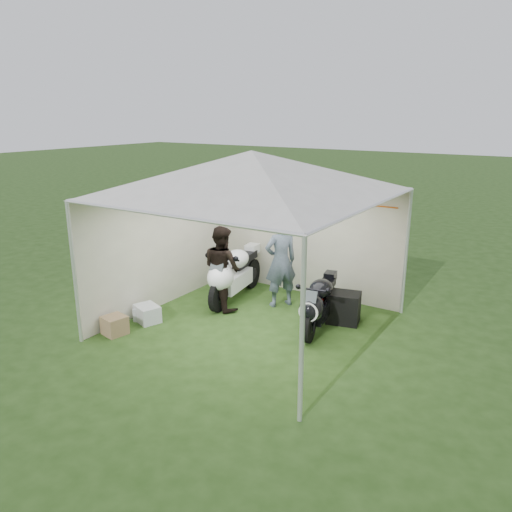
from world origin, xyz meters
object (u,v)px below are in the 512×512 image
object	(u,v)px
crate_1	(115,325)
motorcycle_black	(319,302)
paddock_stand	(329,305)
motorcycle_white	(233,273)
person_dark_jacket	(222,268)
equipment_box	(344,308)
person_blue_jacket	(281,261)
crate_0	(147,314)
canopy_tent	(253,177)
crate_2	(145,314)

from	to	relation	value
crate_1	motorcycle_black	bearing A→B (deg)	36.06
paddock_stand	crate_1	xyz separation A→B (m)	(-2.62, -2.81, 0.02)
paddock_stand	crate_1	size ratio (longest dim) A/B	1.06
motorcycle_white	paddock_stand	size ratio (longest dim) A/B	5.55
motorcycle_white	paddock_stand	distance (m)	1.95
motorcycle_black	motorcycle_white	bearing A→B (deg)	159.91
crate_1	person_dark_jacket	bearing A→B (deg)	66.90
motorcycle_white	motorcycle_black	size ratio (longest dim) A/B	1.17
paddock_stand	equipment_box	size ratio (longest dim) A/B	0.68
person_blue_jacket	paddock_stand	bearing A→B (deg)	135.13
equipment_box	crate_0	distance (m)	3.47
canopy_tent	equipment_box	size ratio (longest dim) A/B	10.35
equipment_box	person_dark_jacket	bearing A→B (deg)	-164.52
paddock_stand	person_blue_jacket	world-z (taller)	person_blue_jacket
person_dark_jacket	person_blue_jacket	size ratio (longest dim) A/B	0.90
canopy_tent	crate_2	world-z (taller)	canopy_tent
motorcycle_white	crate_2	distance (m)	1.88
canopy_tent	person_dark_jacket	bearing A→B (deg)	158.09
crate_2	person_blue_jacket	bearing A→B (deg)	49.25
motorcycle_white	crate_0	distance (m)	1.85
canopy_tent	person_blue_jacket	bearing A→B (deg)	94.18
motorcycle_black	crate_0	distance (m)	3.02
paddock_stand	crate_2	size ratio (longest dim) A/B	1.15
equipment_box	person_blue_jacket	bearing A→B (deg)	175.78
person_dark_jacket	crate_1	xyz separation A→B (m)	(-0.82, -1.92, -0.64)
crate_2	equipment_box	bearing A→B (deg)	31.37
crate_2	person_dark_jacket	bearing A→B (deg)	56.37
crate_1	crate_2	size ratio (longest dim) A/B	1.08
motorcycle_white	person_blue_jacket	size ratio (longest dim) A/B	1.17
crate_0	person_blue_jacket	bearing A→B (deg)	50.90
canopy_tent	motorcycle_black	world-z (taller)	canopy_tent
canopy_tent	person_blue_jacket	xyz separation A→B (m)	(-0.08, 1.08, -1.69)
motorcycle_white	equipment_box	size ratio (longest dim) A/B	3.77
person_dark_jacket	motorcycle_black	bearing A→B (deg)	-161.24
paddock_stand	crate_2	xyz separation A→B (m)	(-2.62, -2.12, -0.02)
canopy_tent	crate_1	xyz separation A→B (m)	(-1.75, -1.54, -2.42)
person_blue_jacket	crate_2	size ratio (longest dim) A/B	5.43
motorcycle_white	paddock_stand	xyz separation A→B (m)	(1.85, 0.47, -0.43)
equipment_box	crate_2	bearing A→B (deg)	-148.63
motorcycle_white	equipment_box	xyz separation A→B (m)	(2.25, 0.19, -0.29)
motorcycle_black	crate_2	bearing A→B (deg)	-165.24
canopy_tent	crate_2	bearing A→B (deg)	-153.93
canopy_tent	motorcycle_black	size ratio (longest dim) A/B	3.22
motorcycle_white	crate_2	size ratio (longest dim) A/B	6.36
motorcycle_white	person_dark_jacket	xyz separation A→B (m)	(0.05, -0.42, 0.23)
crate_2	canopy_tent	bearing A→B (deg)	26.07
motorcycle_black	canopy_tent	bearing A→B (deg)	-166.01
canopy_tent	motorcycle_black	xyz separation A→B (m)	(1.02, 0.47, -2.09)
canopy_tent	motorcycle_black	distance (m)	2.37
motorcycle_white	crate_0	size ratio (longest dim) A/B	4.64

